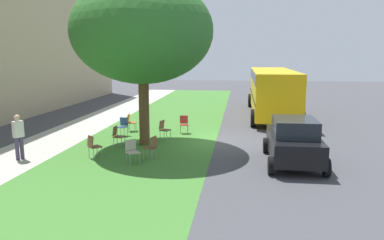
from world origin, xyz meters
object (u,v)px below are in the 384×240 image
object	(u,v)px
chair_3	(131,121)
chair_6	(132,150)
pedestrian_0	(18,135)
street_tree	(142,32)
school_bus	(272,88)
chair_1	(152,146)
chair_2	(123,125)
chair_0	(93,145)
chair_5	(164,128)
chair_7	(117,135)
chair_4	(184,123)
parked_car	(294,141)

from	to	relation	value
chair_3	chair_6	bearing A→B (deg)	-162.96
chair_3	pedestrian_0	distance (m)	6.19
street_tree	school_bus	bearing A→B (deg)	-34.88
chair_1	chair_2	xyz separation A→B (m)	(3.87, 2.33, 0.00)
chair_0	chair_5	xyz separation A→B (m)	(3.51, -1.97, 0.00)
street_tree	chair_6	bearing A→B (deg)	-174.17
chair_2	chair_7	distance (m)	2.22
chair_2	chair_4	xyz separation A→B (m)	(0.95, -2.81, 0.00)
chair_1	school_bus	bearing A→B (deg)	-25.41
chair_3	chair_5	world-z (taller)	same
chair_0	chair_5	bearing A→B (deg)	-29.26
chair_0	chair_6	world-z (taller)	same
street_tree	chair_2	xyz separation A→B (m)	(1.61, 1.47, -4.26)
chair_5	parked_car	world-z (taller)	parked_car
pedestrian_0	chair_6	bearing A→B (deg)	-90.25
chair_7	street_tree	bearing A→B (deg)	-61.02
school_bus	pedestrian_0	xyz separation A→B (m)	(-11.59, 10.04, -0.83)
chair_1	pedestrian_0	distance (m)	4.91
chair_1	chair_6	xyz separation A→B (m)	(-0.67, 0.55, 0.00)
chair_3	school_bus	xyz separation A→B (m)	(5.97, -7.48, 1.24)
street_tree	chair_7	xyz separation A→B (m)	(-0.57, 1.03, -4.26)
parked_car	school_bus	xyz separation A→B (m)	(10.83, -0.07, 0.92)
chair_7	pedestrian_0	bearing A→B (deg)	128.33
chair_6	school_bus	world-z (taller)	school_bus
street_tree	chair_4	xyz separation A→B (m)	(2.56, -1.34, -4.26)
chair_4	chair_6	xyz separation A→B (m)	(-5.49, 1.04, 0.00)
chair_1	chair_7	world-z (taller)	same
chair_1	street_tree	bearing A→B (deg)	20.69
street_tree	chair_1	bearing A→B (deg)	-159.31
chair_0	pedestrian_0	world-z (taller)	pedestrian_0
street_tree	chair_6	world-z (taller)	street_tree
street_tree	chair_5	distance (m)	4.44
chair_1	chair_7	size ratio (longest dim) A/B	1.00
chair_1	pedestrian_0	xyz separation A→B (m)	(-0.65, 4.85, 0.41)
chair_1	chair_7	distance (m)	2.53
chair_7	pedestrian_0	distance (m)	3.81
chair_4	street_tree	bearing A→B (deg)	152.43
chair_1	school_bus	xyz separation A→B (m)	(10.94, -5.20, 1.24)
chair_5	chair_0	bearing A→B (deg)	150.74
pedestrian_0	school_bus	bearing A→B (deg)	-40.90
chair_4	chair_3	bearing A→B (deg)	86.95
parked_car	chair_6	bearing A→B (deg)	97.82
chair_3	chair_0	bearing A→B (deg)	-179.04
chair_3	chair_7	distance (m)	3.30
chair_3	parked_car	distance (m)	8.86
chair_7	chair_1	bearing A→B (deg)	-132.01
street_tree	chair_4	size ratio (longest dim) A/B	7.91
pedestrian_0	chair_3	bearing A→B (deg)	-24.53
street_tree	chair_0	distance (m)	5.08
street_tree	chair_0	size ratio (longest dim) A/B	7.91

